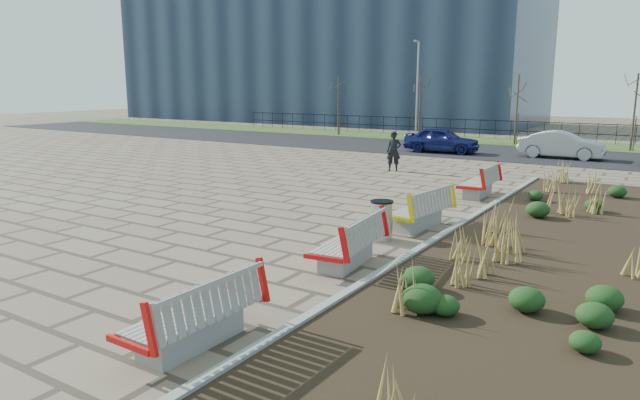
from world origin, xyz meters
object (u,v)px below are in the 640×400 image
Objects in this scene: bench_c at (418,208)px; litter_bin at (382,221)px; bench_b at (346,240)px; lamp_west at (417,91)px; bench_a at (191,311)px; bench_d at (478,181)px; car_blue at (442,140)px; pedestrian at (394,151)px; car_silver at (562,145)px.

litter_bin is at bearing -92.49° from bench_c.
bench_b is 2.07m from litter_bin.
bench_b is 2.37× the size of litter_bin.
bench_a is at bearing -72.51° from lamp_west.
bench_b is 1.00× the size of bench_d.
bench_a is 6.23m from litter_bin.
bench_b is at bearing -169.28° from car_blue.
bench_d is 11.73m from car_blue.
lamp_west is at bearing 87.56° from pedestrian.
bench_c is 1.49m from litter_bin.
bench_a is 1.00× the size of bench_d.
pedestrian is at bearing 107.11° from bench_a.
bench_d is at bearing 87.64° from litter_bin.
pedestrian is 13.53m from lamp_west.
bench_a is 0.54× the size of car_silver.
car_blue is 7.15m from lamp_west.
pedestrian is 0.27× the size of lamp_west.
bench_b is 8.31m from bench_d.
car_silver is 10.82m from lamp_west.
lamp_west reaches higher than pedestrian.
lamp_west reaches higher than bench_c.
pedestrian reaches higher than litter_bin.
car_silver reaches higher than bench_d.
car_blue reaches higher than bench_d.
bench_a is 12.48m from bench_d.
bench_d is (0.00, 12.48, 0.00)m from bench_a.
bench_b and bench_c have the same top height.
bench_d reaches higher than litter_bin.
bench_a is at bearing -171.98° from car_blue.
litter_bin is 10.67m from pedestrian.
car_silver is (0.46, 19.71, 0.16)m from bench_b.
car_blue is 5.72m from car_silver.
litter_bin is (-0.26, -1.47, -0.06)m from bench_c.
bench_a is 0.55× the size of car_blue.
bench_a is 1.30× the size of pedestrian.
bench_c is at bearing 83.73° from bench_b.
litter_bin is 24.13m from lamp_west.
lamp_west reaches higher than car_silver.
lamp_west is (-3.81, 5.57, 2.37)m from car_blue.
lamp_west is at bearing 111.37° from litter_bin.
bench_c is 22.88m from lamp_west.
car_blue is at bearing 114.18° from bench_d.
litter_bin is 0.15× the size of lamp_west.
car_silver is (0.71, 17.66, 0.21)m from litter_bin.
bench_c is at bearing -165.97° from car_blue.
bench_c is (0.00, 7.69, 0.00)m from bench_a.
bench_c is 2.37× the size of litter_bin.
pedestrian is at bearing -179.72° from car_blue.
bench_c is at bearing 91.11° from bench_a.
pedestrian reaches higher than car_blue.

